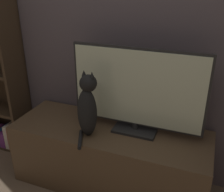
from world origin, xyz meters
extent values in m
cube|color=#564C51|center=(0.00, 1.22, 1.30)|extent=(4.80, 0.05, 2.60)
cube|color=brown|center=(0.00, 0.90, 0.27)|extent=(1.59, 0.56, 0.54)
cube|color=black|center=(0.20, 0.97, 0.55)|extent=(0.34, 0.20, 0.02)
cylinder|color=black|center=(0.20, 0.97, 0.59)|extent=(0.04, 0.04, 0.05)
cube|color=black|center=(0.20, 0.97, 0.90)|extent=(1.02, 0.02, 0.61)
cube|color=beige|center=(0.20, 0.96, 0.90)|extent=(0.98, 0.01, 0.58)
ellipsoid|color=black|center=(-0.12, 0.77, 0.73)|extent=(0.17, 0.16, 0.38)
ellipsoid|color=silver|center=(-0.11, 0.82, 0.71)|extent=(0.09, 0.06, 0.21)
sphere|color=black|center=(-0.12, 0.80, 0.96)|extent=(0.15, 0.15, 0.13)
cone|color=black|center=(-0.15, 0.80, 1.03)|extent=(0.04, 0.04, 0.04)
cone|color=black|center=(-0.08, 0.79, 1.03)|extent=(0.04, 0.04, 0.04)
cylinder|color=black|center=(-0.14, 0.68, 0.55)|extent=(0.12, 0.22, 0.03)
cube|color=#3D2D1E|center=(-1.00, 1.05, 0.82)|extent=(0.03, 0.28, 1.64)
cube|color=#3D2D1E|center=(-1.31, 1.05, 0.01)|extent=(0.59, 0.25, 0.03)
cube|color=navy|center=(-1.27, 1.03, 0.11)|extent=(0.05, 0.22, 0.17)
cube|color=#6B2D75|center=(-1.20, 1.04, 0.11)|extent=(0.07, 0.23, 0.17)
cube|color=beige|center=(-1.14, 1.02, 0.16)|extent=(0.04, 0.19, 0.26)
cube|color=maroon|center=(-1.09, 1.01, 0.15)|extent=(0.06, 0.16, 0.24)
camera|label=1|loc=(0.68, -0.76, 1.65)|focal=42.00mm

